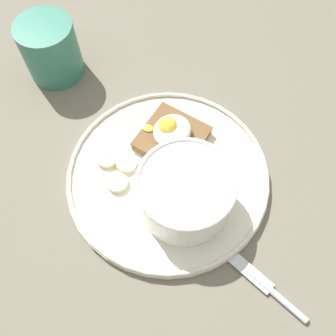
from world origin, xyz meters
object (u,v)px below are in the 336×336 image
Objects in this scene: poached_egg at (171,130)px; coffee_mug at (50,49)px; oatmeal_bowl at (185,192)px; banana_slice_left at (117,183)px; banana_slice_back at (126,163)px; banana_slice_front at (107,156)px; toast_slice at (172,138)px; knife at (265,285)px.

poached_egg is 0.74× the size of coffee_mug.
banana_slice_left is at bearing -62.08° from oatmeal_bowl.
oatmeal_bowl is 3.43× the size of banana_slice_back.
poached_egg is at bearing 152.32° from banana_slice_front.
banana_slice_back is (7.00, -1.62, -2.37)cm from poached_egg.
banana_slice_left is 23.39cm from coffee_mug.
oatmeal_bowl is at bearing 54.31° from toast_slice.
coffee_mug is at bearing -106.03° from banana_slice_front.
banana_slice_left is at bearing 24.44° from banana_slice_back.
banana_slice_back is 0.29× the size of knife.
banana_slice_back reaches higher than banana_slice_front.
knife is at bearing 99.46° from banana_slice_left.
banana_slice_front is at bearing -113.52° from banana_slice_left.
oatmeal_bowl is 1.32× the size of coffee_mug.
coffee_mug reaches higher than poached_egg.
banana_slice_back reaches higher than knife.
banana_slice_back is (1.56, -9.44, -2.91)cm from oatmeal_bowl.
poached_egg is 9.44cm from banana_slice_front.
oatmeal_bowl is at bearing -92.70° from knife.
oatmeal_bowl reaches higher than poached_egg.
coffee_mug is 44.50cm from knife.
coffee_mug reaches higher than oatmeal_bowl.
banana_slice_front is 4.23cm from banana_slice_left.
banana_slice_back is 0.39× the size of coffee_mug.
oatmeal_bowl is 9.54cm from poached_egg.
banana_slice_left is at bearing 72.60° from coffee_mug.
banana_slice_front is 2.84cm from banana_slice_back.
poached_egg reaches higher than banana_slice_front.
toast_slice is 2.02cm from poached_egg.
oatmeal_bowl reaches higher than banana_slice_front.
poached_egg is at bearing 97.20° from coffee_mug.
knife is at bearing 87.30° from oatmeal_bowl.
banana_slice_back is at bearing 78.73° from coffee_mug.
toast_slice is 2.75× the size of banana_slice_front.
banana_slice_front is 0.40× the size of coffee_mug.
toast_slice reaches higher than banana_slice_left.
banana_slice_left is at bearing -2.93° from toast_slice.
poached_egg is 0.56× the size of knife.
toast_slice reaches higher than banana_slice_back.
oatmeal_bowl reaches higher than knife.
knife is at bearing 92.22° from banana_slice_back.
banana_slice_front is at bearing -85.62° from knife.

